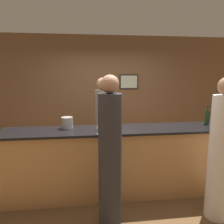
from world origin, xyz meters
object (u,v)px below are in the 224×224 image
Objects in this scene: wine_bottle_0 at (207,117)px; ice_bucket at (67,123)px; guest_0 at (110,157)px; guest_1 at (221,154)px; bartender at (103,129)px.

wine_bottle_0 is 1.75× the size of ice_bucket.
guest_0 is at bearing -153.99° from wine_bottle_0.
wine_bottle_0 is (0.31, 0.91, 0.31)m from guest_1.
guest_0 reaches higher than ice_bucket.
guest_1 is at bearing -109.00° from wine_bottle_0.
bartender is at bearing 88.49° from guest_0.
guest_0 is at bearing 88.49° from bartender.
ice_bucket is at bearing 124.17° from guest_0.
guest_1 reaches higher than wine_bottle_0.
guest_1 is at bearing -23.73° from ice_bucket.
guest_1 is at bearing 132.36° from bartender.
guest_1 reaches higher than bartender.
bartender is at bearing 159.54° from wine_bottle_0.
guest_0 is 10.66× the size of ice_bucket.
guest_1 is at bearing -1.77° from guest_0.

